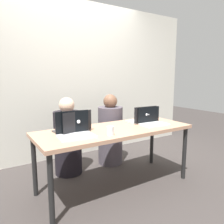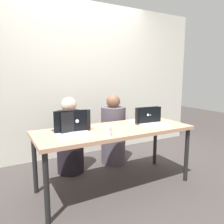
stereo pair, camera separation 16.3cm
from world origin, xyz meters
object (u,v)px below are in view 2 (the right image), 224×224
(person_on_left, at_px, (70,139))
(laptop_front_right, at_px, (153,121))
(laptop_back_left, at_px, (73,127))
(water_glass_left, at_px, (108,131))
(laptop_front_left, at_px, (73,130))
(person_on_right, at_px, (113,133))
(laptop_back_right, at_px, (144,119))

(person_on_left, relative_size, laptop_front_right, 3.05)
(laptop_back_left, height_order, water_glass_left, laptop_back_left)
(laptop_front_left, bearing_deg, laptop_front_right, 4.09)
(laptop_front_left, xyz_separation_m, water_glass_left, (0.31, -0.16, -0.01))
(laptop_front_right, height_order, laptop_back_left, laptop_back_left)
(laptop_back_left, xyz_separation_m, water_glass_left, (0.26, -0.33, -0.01))
(laptop_front_left, distance_m, laptop_back_left, 0.17)
(person_on_right, bearing_deg, person_on_left, 10.62)
(person_on_left, relative_size, laptop_back_right, 2.90)
(laptop_back_right, relative_size, laptop_front_right, 1.05)
(person_on_left, xyz_separation_m, laptop_front_left, (-0.18, -0.69, 0.30))
(person_on_right, relative_size, laptop_back_right, 2.93)
(water_glass_left, bearing_deg, laptop_front_right, 11.59)
(laptop_back_right, xyz_separation_m, water_glass_left, (-0.67, -0.31, -0.01))
(laptop_back_right, height_order, laptop_front_right, laptop_back_right)
(person_on_right, xyz_separation_m, laptop_back_right, (0.14, -0.55, 0.29))
(laptop_back_right, distance_m, laptop_back_left, 0.93)
(water_glass_left, bearing_deg, laptop_back_right, 24.49)
(laptop_back_left, distance_m, water_glass_left, 0.42)
(person_on_left, height_order, laptop_back_right, person_on_left)
(person_on_right, height_order, laptop_front_right, person_on_right)
(person_on_right, bearing_deg, laptop_back_right, 115.15)
(person_on_left, distance_m, laptop_back_right, 1.02)
(laptop_back_right, relative_size, water_glass_left, 3.89)
(person_on_right, distance_m, laptop_front_right, 0.79)
(water_glass_left, bearing_deg, laptop_front_left, 152.40)
(person_on_right, bearing_deg, laptop_front_left, 49.89)
(laptop_back_right, distance_m, water_glass_left, 0.74)
(person_on_right, distance_m, water_glass_left, 1.05)
(laptop_back_right, height_order, water_glass_left, laptop_back_right)
(person_on_left, distance_m, water_glass_left, 0.91)
(person_on_left, bearing_deg, laptop_front_left, 58.18)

